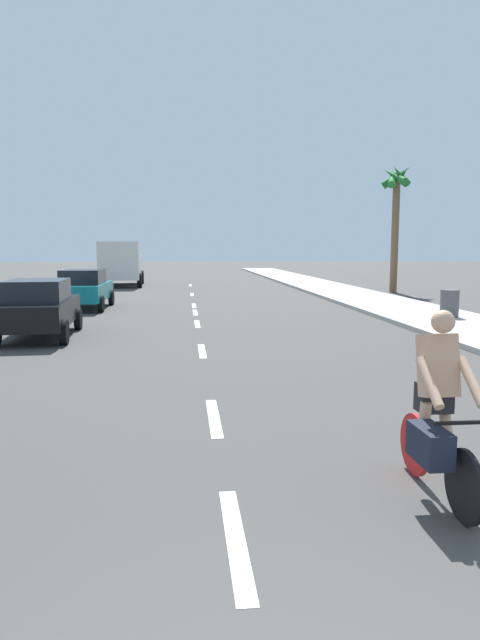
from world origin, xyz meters
TOP-DOWN VIEW (x-y plane):
  - ground_plane at (0.00, 20.00)m, footprint 160.00×160.00m
  - sidewalk_strip at (8.00, 22.00)m, footprint 3.60×80.00m
  - lane_stripe_1 at (0.00, 2.91)m, footprint 0.16×1.80m
  - lane_stripe_2 at (0.00, 6.26)m, footprint 0.16×1.80m
  - lane_stripe_3 at (0.00, 11.43)m, footprint 0.16×1.80m
  - lane_stripe_4 at (0.00, 16.15)m, footprint 0.16×1.80m
  - lane_stripe_5 at (0.00, 19.32)m, footprint 0.16×1.80m
  - lane_stripe_6 at (0.00, 21.84)m, footprint 0.16×1.80m
  - lane_stripe_7 at (0.00, 27.56)m, footprint 0.16×1.80m
  - lane_stripe_8 at (0.00, 34.84)m, footprint 0.16×1.80m
  - cyclist at (1.97, 3.48)m, footprint 0.62×1.71m
  - parked_car_black at (-4.28, 13.84)m, footprint 1.99×3.98m
  - parked_car_teal at (-4.35, 21.06)m, footprint 1.91×4.05m
  - delivery_truck at (-4.40, 34.77)m, footprint 2.88×6.33m
  - palm_tree_far at (10.97, 27.87)m, footprint 1.68×1.89m
  - trash_bin_far at (8.32, 16.02)m, footprint 0.60×0.60m

SIDE VIEW (x-z plane):
  - ground_plane at x=0.00m, z-range 0.00..0.00m
  - lane_stripe_1 at x=0.00m, z-range 0.00..0.01m
  - lane_stripe_2 at x=0.00m, z-range 0.00..0.01m
  - lane_stripe_3 at x=0.00m, z-range 0.00..0.01m
  - lane_stripe_4 at x=0.00m, z-range 0.00..0.01m
  - lane_stripe_5 at x=0.00m, z-range 0.00..0.01m
  - lane_stripe_6 at x=0.00m, z-range 0.00..0.01m
  - lane_stripe_7 at x=0.00m, z-range 0.00..0.01m
  - lane_stripe_8 at x=0.00m, z-range 0.00..0.01m
  - sidewalk_strip at x=8.00m, z-range 0.00..0.14m
  - trash_bin_far at x=8.32m, z-range 0.14..1.04m
  - cyclist at x=1.97m, z-range -0.08..1.74m
  - parked_car_black at x=-4.28m, z-range 0.05..1.62m
  - parked_car_teal at x=-4.35m, z-range 0.05..1.62m
  - delivery_truck at x=-4.40m, z-range 0.10..2.90m
  - palm_tree_far at x=10.97m, z-range 1.58..8.56m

